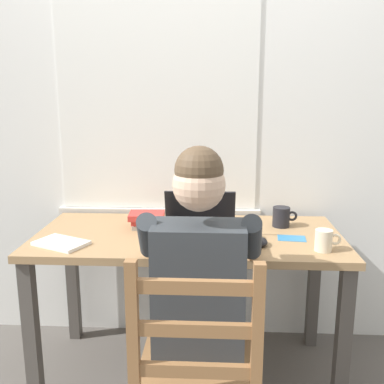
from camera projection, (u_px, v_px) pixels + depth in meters
The scene contains 12 objects.
ground_plane at pixel (188, 370), 2.32m from camera, with size 8.00×8.00×0.00m, color #56514C.
back_wall at pixel (192, 116), 2.44m from camera, with size 6.00×0.08×2.60m.
desk at pixel (188, 253), 2.17m from camera, with size 1.48×0.69×0.75m.
seated_person at pixel (200, 282), 1.75m from camera, with size 0.50×0.60×1.25m.
wooden_chair at pixel (196, 377), 1.53m from camera, with size 0.42×0.42×0.94m.
laptop at pixel (199, 231), 2.01m from camera, with size 0.33×0.30×0.23m.
computer_mouse at pixel (261, 242), 1.98m from camera, with size 0.06×0.10×0.03m, color black.
coffee_mug_white at pixel (324, 240), 1.91m from camera, with size 0.11×0.07×0.09m.
coffee_mug_dark at pixel (282, 217), 2.25m from camera, with size 0.13×0.09×0.10m.
book_stack_main at pixel (147, 219), 2.24m from camera, with size 0.18×0.15×0.08m.
paper_pile_near_laptop at pixel (61, 243), 1.99m from camera, with size 0.23×0.15×0.02m, color white.
landscape_photo_print at pixel (292, 238), 2.08m from camera, with size 0.13×0.09×0.00m, color teal.
Camera 1 is at (0.13, -2.05, 1.43)m, focal length 41.25 mm.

